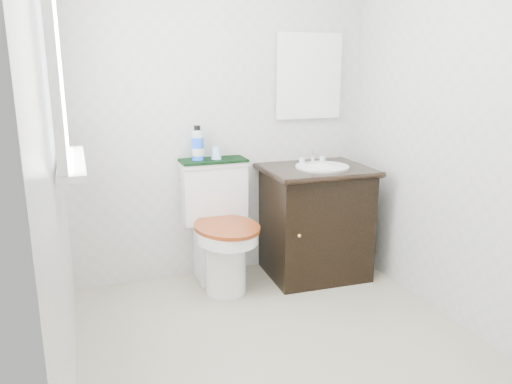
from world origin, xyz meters
TOP-DOWN VIEW (x-y plane):
  - floor at (0.00, 0.00)m, footprint 2.40×2.40m
  - wall_back at (0.00, 1.20)m, footprint 2.40×0.00m
  - wall_front at (0.00, -1.20)m, footprint 2.40×0.00m
  - wall_left at (-1.10, 0.00)m, footprint 0.00×2.40m
  - wall_right at (1.10, 0.00)m, footprint 0.00×2.40m
  - window at (-1.07, 0.25)m, footprint 0.02×0.70m
  - mirror at (0.66, 1.18)m, footprint 0.50×0.02m
  - toilet at (-0.11, 0.96)m, footprint 0.48×0.67m
  - vanity at (0.61, 0.90)m, footprint 0.75×0.65m
  - trash_bin at (0.45, 0.94)m, footprint 0.22×0.18m
  - towel at (-0.11, 1.09)m, footprint 0.46×0.22m
  - mouthwash_bottle at (-0.21, 1.10)m, footprint 0.08×0.08m
  - cup at (-0.09, 1.08)m, footprint 0.07×0.07m
  - soap_bar at (0.58, 1.02)m, footprint 0.06×0.04m

SIDE VIEW (x-z plane):
  - floor at x=0.00m, z-range 0.00..0.00m
  - trash_bin at x=0.45m, z-range 0.00..0.30m
  - toilet at x=-0.11m, z-range -0.06..0.82m
  - vanity at x=0.61m, z-range -0.03..0.89m
  - soap_bar at x=0.58m, z-range 0.82..0.84m
  - towel at x=-0.11m, z-range 0.87..0.89m
  - cup at x=-0.09m, z-range 0.89..0.98m
  - mouthwash_bottle at x=-0.21m, z-range 0.88..1.12m
  - wall_back at x=0.00m, z-range 0.00..2.40m
  - wall_front at x=0.00m, z-range 0.00..2.40m
  - wall_left at x=-1.10m, z-range 0.00..2.40m
  - wall_right at x=1.10m, z-range 0.00..2.40m
  - mirror at x=0.66m, z-range 1.15..1.75m
  - window at x=-1.07m, z-range 1.10..2.00m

